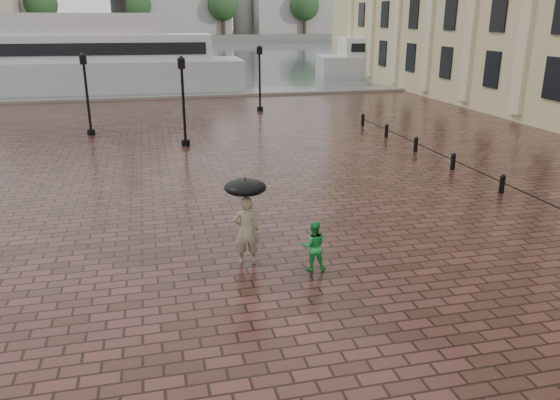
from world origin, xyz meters
name	(u,v)px	position (x,y,z in m)	size (l,w,h in m)	color
ground	(113,263)	(0.00, 0.00, 0.00)	(300.00, 300.00, 0.00)	#331D17
harbour_water	(137,54)	(0.00, 92.00, 0.00)	(240.00, 240.00, 0.00)	#4C555D
quay_edge	(132,100)	(0.00, 32.00, 0.00)	(80.00, 0.60, 0.30)	slate
far_shore	(138,37)	(0.00, 160.00, 1.00)	(300.00, 60.00, 2.00)	#4C4C47
distant_skyline	(304,7)	(48.14, 150.00, 9.45)	(102.50, 22.00, 33.00)	gray
far_trees	(135,5)	(0.00, 138.00, 9.42)	(188.00, 8.00, 13.50)	#2D2119
bollard_row	(453,160)	(14.00, 6.50, 0.40)	(0.22, 21.22, 0.73)	black
street_lamps	(94,94)	(-1.60, 17.60, 2.33)	(21.44, 14.44, 4.40)	black
adult_pedestrian	(246,230)	(3.52, -0.87, 0.95)	(0.69, 0.45, 1.90)	gray
child_pedestrian	(314,246)	(5.14, -1.68, 0.67)	(0.66, 0.51, 1.35)	green
ferry_near	(85,60)	(-3.94, 38.53, 2.75)	(28.14, 7.76, 9.15)	silver
ferry_far	(427,55)	(32.06, 43.14, 2.39)	(24.87, 9.25, 7.96)	silver
umbrella	(245,187)	(3.52, -0.87, 2.14)	(1.10, 1.10, 1.20)	black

